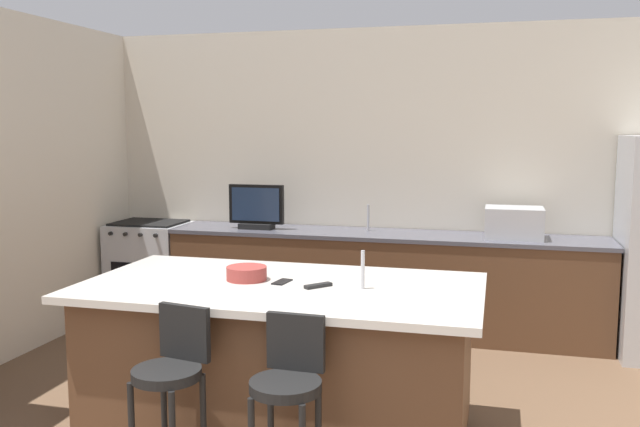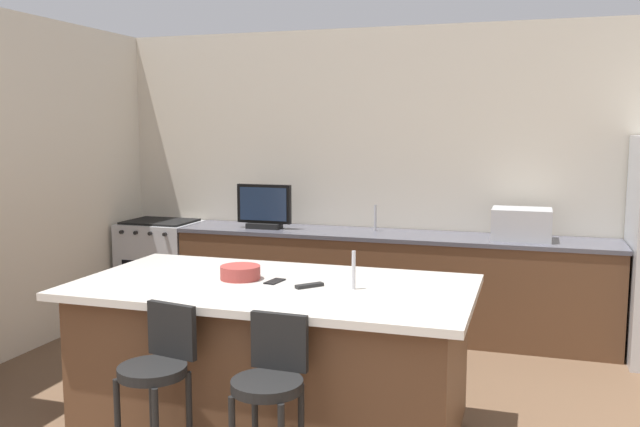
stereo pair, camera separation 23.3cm
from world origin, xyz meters
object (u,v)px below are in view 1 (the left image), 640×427
object	(u,v)px
bar_stool_left	(171,387)
bar_stool_right	(288,399)
tv_monitor	(256,208)
tv_remote	(318,286)
microwave	(514,223)
range_oven	(151,268)
fruit_bowl	(247,273)
kitchen_island	(281,359)
cell_phone	(282,282)

from	to	relation	value
bar_stool_left	bar_stool_right	size ratio (longest dim) A/B	1.00
tv_monitor	tv_remote	xyz separation A→B (m)	(1.18, -2.22, -0.15)
microwave	tv_monitor	bearing A→B (deg)	-178.71
tv_monitor	microwave	bearing A→B (deg)	1.29
range_oven	bar_stool_left	size ratio (longest dim) A/B	0.97
bar_stool_left	tv_remote	bearing A→B (deg)	64.07
tv_monitor	range_oven	bearing A→B (deg)	177.45
tv_monitor	bar_stool_left	distance (m)	3.07
fruit_bowl	tv_remote	size ratio (longest dim) A/B	1.42
fruit_bowl	bar_stool_right	bearing A→B (deg)	-57.72
microwave	fruit_bowl	bearing A→B (deg)	-125.72
tv_monitor	tv_remote	world-z (taller)	tv_monitor
tv_remote	fruit_bowl	bearing A→B (deg)	-147.82
bar_stool_left	tv_remote	size ratio (longest dim) A/B	5.61
tv_remote	tv_monitor	bearing A→B (deg)	159.23
range_oven	bar_stool_right	distance (m)	3.83
microwave	kitchen_island	bearing A→B (deg)	-121.11
tv_monitor	bar_stool_right	distance (m)	3.24
bar_stool_right	cell_phone	distance (m)	0.92
microwave	tv_monitor	world-z (taller)	tv_monitor
range_oven	tv_remote	distance (m)	3.28
range_oven	fruit_bowl	world-z (taller)	fruit_bowl
range_oven	tv_monitor	distance (m)	1.30
cell_phone	tv_remote	world-z (taller)	tv_remote
microwave	fruit_bowl	distance (m)	2.71
fruit_bowl	tv_monitor	bearing A→B (deg)	108.59
tv_monitor	bar_stool_right	size ratio (longest dim) A/B	0.55
bar_stool_left	tv_remote	xyz separation A→B (m)	(0.55, 0.74, 0.37)
kitchen_island	tv_monitor	bearing A→B (deg)	113.47
fruit_bowl	cell_phone	size ratio (longest dim) A/B	1.61
kitchen_island	cell_phone	distance (m)	0.46
range_oven	fruit_bowl	size ratio (longest dim) A/B	3.82
kitchen_island	tv_remote	world-z (taller)	tv_remote
tv_monitor	fruit_bowl	bearing A→B (deg)	-71.41
fruit_bowl	tv_remote	distance (m)	0.47
kitchen_island	range_oven	distance (m)	3.06
microwave	tv_remote	distance (m)	2.53
bar_stool_right	tv_remote	size ratio (longest dim) A/B	5.58
microwave	tv_remote	xyz separation A→B (m)	(-1.12, -2.27, -0.09)
kitchen_island	microwave	xyz separation A→B (m)	(1.35, 2.24, 0.56)
microwave	tv_remote	world-z (taller)	microwave
range_oven	microwave	bearing A→B (deg)	0.02
bar_stool_left	microwave	bearing A→B (deg)	71.77
range_oven	fruit_bowl	distance (m)	2.92
range_oven	bar_stool_left	world-z (taller)	bar_stool_left
fruit_bowl	range_oven	bearing A→B (deg)	130.24
fruit_bowl	cell_phone	xyz separation A→B (m)	(0.23, -0.01, -0.04)
microwave	bar_stool_right	xyz separation A→B (m)	(-1.07, -3.01, -0.47)
tv_monitor	cell_phone	xyz separation A→B (m)	(0.95, -2.16, -0.16)
fruit_bowl	tv_remote	world-z (taller)	fruit_bowl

